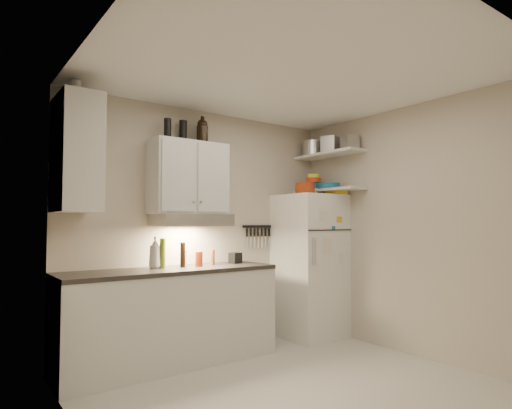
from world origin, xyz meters
TOP-DOWN VIEW (x-y plane):
  - floor at (0.00, 0.00)m, footprint 3.20×3.00m
  - ceiling at (0.00, 0.00)m, footprint 3.20×3.00m
  - back_wall at (0.00, 1.51)m, footprint 3.20×0.02m
  - left_wall at (-1.61, 0.00)m, footprint 0.02×3.00m
  - right_wall at (1.61, 0.00)m, footprint 0.02×3.00m
  - base_cabinet at (-0.55, 1.20)m, footprint 2.10×0.60m
  - countertop at (-0.55, 1.20)m, footprint 2.10×0.62m
  - upper_cabinet at (-0.30, 1.33)m, footprint 0.80×0.33m
  - side_cabinet at (-1.44, 1.20)m, footprint 0.33×0.55m
  - range_hood at (-0.30, 1.27)m, footprint 0.76×0.46m
  - fridge at (1.25, 1.16)m, footprint 0.70×0.68m
  - shelf_hi at (1.45, 1.02)m, footprint 0.30×0.95m
  - shelf_lo at (1.45, 1.02)m, footprint 0.30×0.95m
  - knife_strip at (0.70, 1.49)m, footprint 0.42×0.02m
  - dutch_oven at (1.10, 1.08)m, footprint 0.29×0.29m
  - book_stack at (1.47, 0.93)m, footprint 0.22×0.26m
  - spice_jar at (1.31, 1.12)m, footprint 0.06×0.06m
  - stock_pot at (1.45, 1.31)m, footprint 0.29×0.29m
  - tin_a at (1.44, 0.99)m, footprint 0.25×0.24m
  - tin_b at (1.49, 0.73)m, footprint 0.21×0.21m
  - bowl_teal at (1.42, 1.27)m, footprint 0.23×0.23m
  - bowl_orange at (1.39, 1.24)m, footprint 0.19×0.19m
  - bowl_yellow at (1.39, 1.24)m, footprint 0.15×0.15m
  - plates at (1.43, 1.01)m, footprint 0.29×0.29m
  - growler_a at (-0.16, 1.28)m, footprint 0.12×0.12m
  - growler_b at (-0.12, 1.38)m, footprint 0.13×0.13m
  - thermos_a at (-0.33, 1.40)m, footprint 0.10×0.10m
  - thermos_b at (-0.54, 1.33)m, footprint 0.08×0.08m
  - side_jar at (-1.45, 1.23)m, footprint 0.11×0.11m
  - soap_bottle at (-0.68, 1.28)m, footprint 0.17×0.17m
  - pepper_mill at (-0.05, 1.26)m, footprint 0.05×0.05m
  - oil_bottle at (-0.62, 1.25)m, footprint 0.07×0.07m
  - vinegar_bottle at (-0.41, 1.23)m, footprint 0.06×0.06m
  - clear_bottle at (-0.37, 1.28)m, footprint 0.07×0.07m
  - red_jar at (-0.24, 1.20)m, footprint 0.09×0.09m
  - caddy at (0.25, 1.29)m, footprint 0.16×0.13m

SIDE VIEW (x-z plane):
  - floor at x=0.00m, z-range -0.02..0.00m
  - base_cabinet at x=-0.55m, z-range 0.00..0.88m
  - fridge at x=1.25m, z-range 0.00..1.70m
  - countertop at x=-0.55m, z-range 0.88..0.92m
  - caddy at x=0.25m, z-range 0.92..1.03m
  - red_jar at x=-0.24m, z-range 0.92..1.07m
  - pepper_mill at x=-0.05m, z-range 0.92..1.08m
  - clear_bottle at x=-0.37m, z-range 0.92..1.09m
  - vinegar_bottle at x=-0.41m, z-range 0.92..1.17m
  - oil_bottle at x=-0.62m, z-range 0.92..1.21m
  - soap_bottle at x=-0.68m, z-range 0.92..1.26m
  - back_wall at x=0.00m, z-range 0.00..2.60m
  - left_wall at x=-1.61m, z-range 0.00..2.60m
  - right_wall at x=1.61m, z-range 0.00..2.60m
  - knife_strip at x=0.70m, z-range 1.31..1.33m
  - range_hood at x=-0.30m, z-range 1.33..1.45m
  - book_stack at x=1.47m, z-range 1.70..1.78m
  - spice_jar at x=1.31m, z-range 1.70..1.79m
  - shelf_lo at x=1.45m, z-range 1.75..1.77m
  - dutch_oven at x=1.10m, z-range 1.70..1.83m
  - plates at x=1.43m, z-range 1.77..1.84m
  - bowl_teal at x=1.42m, z-range 1.77..1.87m
  - upper_cabinet at x=-0.30m, z-range 1.45..2.20m
  - bowl_orange at x=1.39m, z-range 1.87..1.92m
  - bowl_yellow at x=1.39m, z-range 1.92..1.97m
  - side_cabinet at x=-1.44m, z-range 1.45..2.45m
  - shelf_hi at x=1.45m, z-range 2.19..2.22m
  - tin_b at x=1.49m, z-range 2.21..2.38m
  - thermos_b at x=-0.54m, z-range 2.20..2.41m
  - stock_pot at x=1.45m, z-range 2.21..2.41m
  - tin_a at x=1.44m, z-range 2.21..2.41m
  - thermos_a at x=-0.33m, z-range 2.20..2.44m
  - growler_a at x=-0.16m, z-range 2.20..2.45m
  - growler_b at x=-0.12m, z-range 2.20..2.49m
  - side_jar at x=-1.45m, z-range 2.45..2.59m
  - ceiling at x=0.00m, z-range 2.60..2.62m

